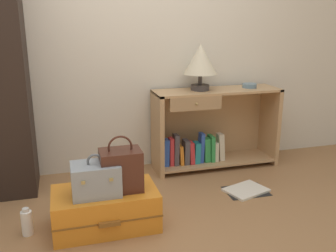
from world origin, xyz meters
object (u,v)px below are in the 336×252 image
(bookshelf, at_px, (210,130))
(bottle, at_px, (27,222))
(open_book_on_floor, at_px, (246,190))
(train_case, at_px, (96,179))
(suitcase_large, at_px, (105,208))
(table_lamp, at_px, (201,61))
(handbag, at_px, (121,170))
(bowl, at_px, (249,86))

(bookshelf, bearing_deg, bottle, -153.21)
(bookshelf, relative_size, open_book_on_floor, 3.05)
(train_case, bearing_deg, suitcase_large, 32.57)
(table_lamp, height_order, bottle, table_lamp)
(bookshelf, bearing_deg, handbag, -138.84)
(bowl, xyz_separation_m, open_book_on_floor, (-0.31, -0.62, -0.77))
(bookshelf, bearing_deg, bowl, -1.82)
(bowl, xyz_separation_m, train_case, (-1.56, -0.89, -0.40))
(bowl, xyz_separation_m, bottle, (-2.02, -0.81, -0.69))
(handbag, bearing_deg, suitcase_large, 173.34)
(bookshelf, distance_m, bowl, 0.57)
(train_case, bearing_deg, bottle, 170.94)
(bookshelf, distance_m, train_case, 1.48)
(suitcase_large, height_order, train_case, train_case)
(table_lamp, distance_m, handbag, 1.38)
(handbag, relative_size, bottle, 2.01)
(bookshelf, height_order, suitcase_large, bookshelf)
(train_case, xyz_separation_m, bottle, (-0.46, 0.07, -0.29))
(bowl, relative_size, train_case, 0.43)
(handbag, xyz_separation_m, open_book_on_floor, (1.08, 0.24, -0.41))
(train_case, xyz_separation_m, handbag, (0.17, 0.02, 0.04))
(suitcase_large, distance_m, open_book_on_floor, 1.22)
(bookshelf, relative_size, train_case, 3.79)
(table_lamp, height_order, train_case, table_lamp)
(bowl, bearing_deg, handbag, -148.13)
(train_case, height_order, open_book_on_floor, train_case)
(suitcase_large, xyz_separation_m, handbag, (0.11, -0.01, 0.28))
(bowl, height_order, train_case, bowl)
(bottle, bearing_deg, open_book_on_floor, 6.40)
(train_case, relative_size, open_book_on_floor, 0.80)
(suitcase_large, bearing_deg, bottle, 175.91)
(bookshelf, relative_size, handbag, 3.10)
(suitcase_large, relative_size, open_book_on_floor, 1.82)
(bowl, bearing_deg, bottle, -158.09)
(bowl, distance_m, handbag, 1.67)
(bookshelf, height_order, train_case, bookshelf)
(bookshelf, height_order, bottle, bookshelf)
(bowl, distance_m, open_book_on_floor, 1.03)
(table_lamp, bearing_deg, suitcase_large, -139.40)
(bookshelf, xyz_separation_m, train_case, (-1.17, -0.90, 0.02))
(bottle, bearing_deg, suitcase_large, -4.09)
(table_lamp, relative_size, handbag, 1.08)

